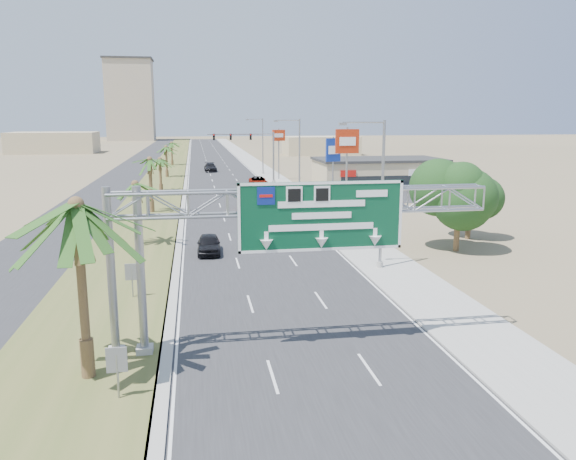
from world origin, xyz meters
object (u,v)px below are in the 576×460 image
(car_right_lane, at_px, (258,182))
(car_far, at_px, (210,167))
(palm_near, at_px, (76,206))
(pole_sign_red_near, at_px, (347,147))
(store_building, at_px, (378,174))
(pole_sign_red_far, at_px, (279,139))
(signal_mast, at_px, (260,153))
(car_mid_lane, at_px, (252,202))
(car_left_lane, at_px, (209,244))
(sign_gantry, at_px, (284,214))
(pole_sign_blue, at_px, (333,152))

(car_right_lane, distance_m, car_far, 26.44)
(palm_near, xyz_separation_m, pole_sign_red_near, (19.57, 33.40, 0.34))
(store_building, height_order, pole_sign_red_far, pole_sign_red_far)
(pole_sign_red_far, bearing_deg, pole_sign_red_near, -87.89)
(palm_near, relative_size, pole_sign_red_far, 1.00)
(signal_mast, xyz_separation_m, car_right_lane, (-0.69, -2.93, -4.09))
(car_mid_lane, bearing_deg, car_left_lane, -107.47)
(sign_gantry, relative_size, palm_near, 2.01)
(car_mid_lane, xyz_separation_m, pole_sign_red_near, (8.87, -7.22, 6.47))
(signal_mast, xyz_separation_m, store_building, (16.83, -5.97, -2.85))
(signal_mast, height_order, car_right_lane, signal_mast)
(car_right_lane, relative_size, pole_sign_red_near, 0.59)
(pole_sign_red_near, bearing_deg, signal_mast, 99.64)
(palm_near, relative_size, car_right_lane, 1.53)
(car_left_lane, bearing_deg, sign_gantry, -79.56)
(car_left_lane, xyz_separation_m, pole_sign_red_far, (12.93, 50.28, 5.89))
(store_building, bearing_deg, signal_mast, 160.46)
(car_right_lane, bearing_deg, pole_sign_red_far, 65.58)
(car_mid_lane, bearing_deg, palm_near, -107.27)
(car_mid_lane, height_order, pole_sign_blue, pole_sign_blue)
(sign_gantry, height_order, car_far, sign_gantry)
(car_far, bearing_deg, car_right_lane, -78.01)
(store_building, xyz_separation_m, pole_sign_red_far, (-13.00, 12.57, 4.62))
(signal_mast, xyz_separation_m, car_far, (-6.98, 22.74, -4.06))
(store_building, xyz_separation_m, pole_sign_red_near, (-11.63, -24.60, 5.27))
(sign_gantry, relative_size, car_left_lane, 3.95)
(car_left_lane, relative_size, pole_sign_red_near, 0.46)
(pole_sign_red_near, bearing_deg, car_left_lane, -137.47)
(pole_sign_red_far, bearing_deg, car_left_lane, -104.42)
(store_building, height_order, pole_sign_red_near, pole_sign_red_near)
(pole_sign_red_near, height_order, pole_sign_blue, pole_sign_red_near)
(signal_mast, relative_size, car_left_lane, 2.42)
(sign_gantry, height_order, pole_sign_red_far, pole_sign_red_far)
(sign_gantry, bearing_deg, signal_mast, 84.26)
(car_left_lane, relative_size, car_mid_lane, 0.88)
(store_building, height_order, car_right_lane, store_building)
(car_left_lane, distance_m, car_right_lane, 41.61)
(sign_gantry, xyz_separation_m, signal_mast, (6.23, 62.05, -1.21))
(signal_mast, xyz_separation_m, pole_sign_blue, (7.83, -14.32, 0.88))
(store_building, distance_m, car_far, 37.32)
(palm_near, relative_size, car_left_lane, 1.97)
(car_mid_lane, bearing_deg, pole_sign_red_near, -41.65)
(car_left_lane, bearing_deg, signal_mast, 79.80)
(sign_gantry, xyz_separation_m, pole_sign_red_far, (10.06, 68.65, 0.56))
(sign_gantry, height_order, palm_near, palm_near)
(car_mid_lane, bearing_deg, signal_mast, 78.55)
(car_right_lane, relative_size, pole_sign_blue, 0.71)
(car_mid_lane, bearing_deg, sign_gantry, -96.30)
(pole_sign_red_far, bearing_deg, car_far, 123.81)
(car_mid_lane, bearing_deg, pole_sign_red_far, 73.43)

